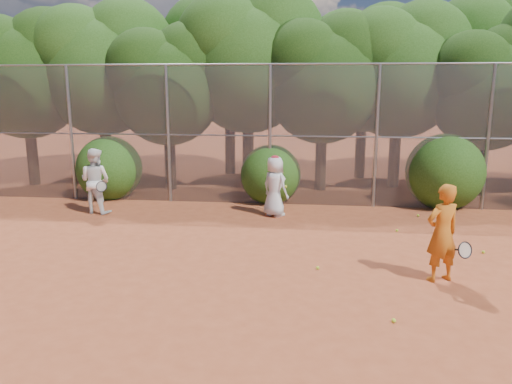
# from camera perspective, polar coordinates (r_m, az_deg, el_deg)

# --- Properties ---
(ground) EXTENTS (80.00, 80.00, 0.00)m
(ground) POSITION_cam_1_polar(r_m,az_deg,el_deg) (8.97, 4.60, -10.43)
(ground) COLOR #9B4223
(ground) RESTS_ON ground
(fence_back) EXTENTS (20.05, 0.09, 4.03)m
(fence_back) POSITION_cam_1_polar(r_m,az_deg,el_deg) (14.35, 5.13, 6.57)
(fence_back) COLOR gray
(fence_back) RESTS_ON ground
(tree_0) EXTENTS (4.38, 3.81, 6.00)m
(tree_0) POSITION_cam_1_polar(r_m,az_deg,el_deg) (18.98, -24.75, 12.57)
(tree_0) COLOR black
(tree_0) RESTS_ON ground
(tree_1) EXTENTS (4.64, 4.03, 6.35)m
(tree_1) POSITION_cam_1_polar(r_m,az_deg,el_deg) (18.30, -17.06, 13.92)
(tree_1) COLOR black
(tree_1) RESTS_ON ground
(tree_2) EXTENTS (3.99, 3.47, 5.47)m
(tree_2) POSITION_cam_1_polar(r_m,az_deg,el_deg) (16.78, -9.90, 12.49)
(tree_2) COLOR black
(tree_2) RESTS_ON ground
(tree_3) EXTENTS (4.89, 4.26, 6.70)m
(tree_3) POSITION_cam_1_polar(r_m,az_deg,el_deg) (17.28, -0.71, 15.34)
(tree_3) COLOR black
(tree_3) RESTS_ON ground
(tree_4) EXTENTS (4.19, 3.64, 5.73)m
(tree_4) POSITION_cam_1_polar(r_m,az_deg,el_deg) (16.52, 7.86, 13.16)
(tree_4) COLOR black
(tree_4) RESTS_ON ground
(tree_5) EXTENTS (4.51, 3.92, 6.17)m
(tree_5) POSITION_cam_1_polar(r_m,az_deg,el_deg) (17.56, 16.27, 13.69)
(tree_5) COLOR black
(tree_5) RESTS_ON ground
(tree_6) EXTENTS (3.86, 3.36, 5.29)m
(tree_6) POSITION_cam_1_polar(r_m,az_deg,el_deg) (17.15, 25.10, 11.15)
(tree_6) COLOR black
(tree_6) RESTS_ON ground
(tree_9) EXTENTS (4.83, 4.20, 6.62)m
(tree_9) POSITION_cam_1_polar(r_m,az_deg,el_deg) (20.81, -17.11, 14.12)
(tree_9) COLOR black
(tree_9) RESTS_ON ground
(tree_10) EXTENTS (5.15, 4.48, 7.06)m
(tree_10) POSITION_cam_1_polar(r_m,az_deg,el_deg) (19.62, -2.87, 15.63)
(tree_10) COLOR black
(tree_10) RESTS_ON ground
(tree_11) EXTENTS (4.64, 4.03, 6.35)m
(tree_11) POSITION_cam_1_polar(r_m,az_deg,el_deg) (19.02, 12.42, 14.08)
(tree_11) COLOR black
(tree_11) RESTS_ON ground
(tree_12) EXTENTS (5.02, 4.37, 6.88)m
(tree_12) POSITION_cam_1_polar(r_m,az_deg,el_deg) (20.55, 25.28, 14.04)
(tree_12) COLOR black
(tree_12) RESTS_ON ground
(bush_0) EXTENTS (2.00, 2.00, 2.00)m
(bush_0) POSITION_cam_1_polar(r_m,az_deg,el_deg) (16.04, -16.44, 2.92)
(bush_0) COLOR #1F4411
(bush_0) RESTS_ON ground
(bush_1) EXTENTS (1.80, 1.80, 1.80)m
(bush_1) POSITION_cam_1_polar(r_m,az_deg,el_deg) (14.85, 1.68, 2.32)
(bush_1) COLOR #1F4411
(bush_1) RESTS_ON ground
(bush_2) EXTENTS (2.20, 2.20, 2.20)m
(bush_2) POSITION_cam_1_polar(r_m,az_deg,el_deg) (15.24, 20.78, 2.54)
(bush_2) COLOR #1F4411
(bush_2) RESTS_ON ground
(player_yellow) EXTENTS (0.89, 0.66, 1.77)m
(player_yellow) POSITION_cam_1_polar(r_m,az_deg,el_deg) (9.39, 20.52, -4.43)
(player_yellow) COLOR #C86617
(player_yellow) RESTS_ON ground
(player_teen) EXTENTS (0.93, 0.88, 1.63)m
(player_teen) POSITION_cam_1_polar(r_m,az_deg,el_deg) (13.20, 2.17, 0.68)
(player_teen) COLOR silver
(player_teen) RESTS_ON ground
(player_white) EXTENTS (0.99, 0.84, 1.78)m
(player_white) POSITION_cam_1_polar(r_m,az_deg,el_deg) (14.19, -17.90, 1.21)
(player_white) COLOR white
(player_white) RESTS_ON ground
(ball_0) EXTENTS (0.07, 0.07, 0.07)m
(ball_0) POSITION_cam_1_polar(r_m,az_deg,el_deg) (11.46, 24.55, -6.26)
(ball_0) COLOR #B5D526
(ball_0) RESTS_ON ground
(ball_1) EXTENTS (0.07, 0.07, 0.07)m
(ball_1) POSITION_cam_1_polar(r_m,az_deg,el_deg) (12.40, 15.81, -4.24)
(ball_1) COLOR #B5D526
(ball_1) RESTS_ON ground
(ball_2) EXTENTS (0.07, 0.07, 0.07)m
(ball_2) POSITION_cam_1_polar(r_m,az_deg,el_deg) (7.86, 15.47, -13.97)
(ball_2) COLOR #B5D526
(ball_2) RESTS_ON ground
(ball_4) EXTENTS (0.07, 0.07, 0.07)m
(ball_4) POSITION_cam_1_polar(r_m,az_deg,el_deg) (9.65, 7.07, -8.60)
(ball_4) COLOR #B5D526
(ball_4) RESTS_ON ground
(ball_5) EXTENTS (0.07, 0.07, 0.07)m
(ball_5) POSITION_cam_1_polar(r_m,az_deg,el_deg) (13.96, 18.04, -2.56)
(ball_5) COLOR #B5D526
(ball_5) RESTS_ON ground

